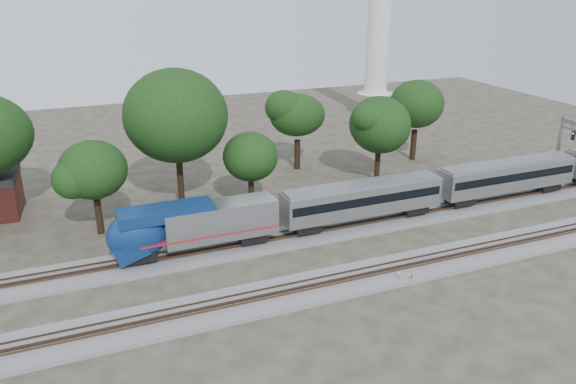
# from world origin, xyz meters

# --- Properties ---
(ground) EXTENTS (160.00, 160.00, 0.00)m
(ground) POSITION_xyz_m (0.00, 0.00, 0.00)
(ground) COLOR #383328
(ground) RESTS_ON ground
(track_far) EXTENTS (160.00, 5.00, 0.73)m
(track_far) POSITION_xyz_m (0.00, 6.00, 0.21)
(track_far) COLOR slate
(track_far) RESTS_ON ground
(track_near) EXTENTS (160.00, 5.00, 0.73)m
(track_near) POSITION_xyz_m (0.00, -4.00, 0.21)
(track_near) COLOR slate
(track_near) RESTS_ON ground
(switch_stand_red) EXTENTS (0.27, 0.11, 0.87)m
(switch_stand_red) POSITION_xyz_m (7.36, -6.24, 0.56)
(switch_stand_red) COLOR #512D19
(switch_stand_red) RESTS_ON ground
(switch_stand_white) EXTENTS (0.33, 0.17, 1.09)m
(switch_stand_white) POSITION_xyz_m (6.43, -5.67, 0.69)
(switch_stand_white) COLOR #512D19
(switch_stand_white) RESTS_ON ground
(switch_lever) EXTENTS (0.52, 0.33, 0.30)m
(switch_lever) POSITION_xyz_m (8.03, -5.11, 0.15)
(switch_lever) COLOR #512D19
(switch_lever) RESTS_ON ground
(tree_2) EXTENTS (7.14, 7.14, 10.06)m
(tree_2) POSITION_xyz_m (-16.95, 14.77, 7.00)
(tree_2) COLOR black
(tree_2) RESTS_ON ground
(tree_3) EXTENTS (10.90, 10.90, 15.36)m
(tree_3) POSITION_xyz_m (-7.42, 19.25, 10.71)
(tree_3) COLOR black
(tree_3) RESTS_ON ground
(tree_4) EXTENTS (6.31, 6.31, 8.89)m
(tree_4) POSITION_xyz_m (-0.08, 15.45, 6.18)
(tree_4) COLOR black
(tree_4) RESTS_ON ground
(tree_5) EXTENTS (7.71, 7.71, 10.88)m
(tree_5) POSITION_xyz_m (10.39, 26.53, 7.57)
(tree_5) COLOR black
(tree_5) RESTS_ON ground
(tree_6) EXTENTS (7.73, 7.73, 10.89)m
(tree_6) POSITION_xyz_m (17.97, 17.74, 7.58)
(tree_6) COLOR black
(tree_6) RESTS_ON ground
(tree_7) EXTENTS (8.34, 8.34, 11.76)m
(tree_7) POSITION_xyz_m (27.72, 24.03, 8.19)
(tree_7) COLOR black
(tree_7) RESTS_ON ground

